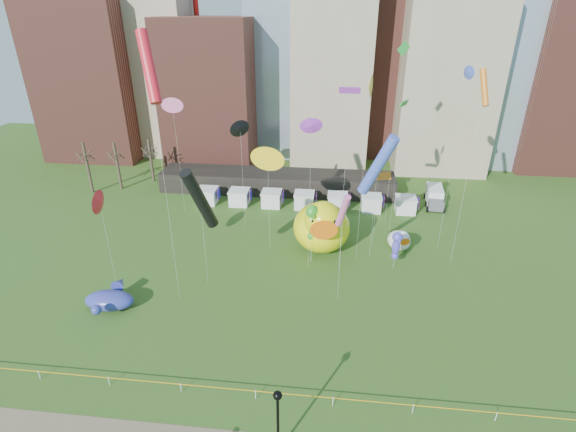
# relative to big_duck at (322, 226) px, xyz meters

# --- Properties ---
(ground) EXTENTS (160.00, 160.00, 0.00)m
(ground) POSITION_rel_big_duck_xyz_m (-4.08, -23.57, -3.41)
(ground) COLOR #36571B
(ground) RESTS_ON ground
(skyline) EXTENTS (101.00, 23.00, 68.00)m
(skyline) POSITION_rel_big_duck_xyz_m (-1.83, 37.49, 18.03)
(skyline) COLOR brown
(skyline) RESTS_ON ground
(pavilion) EXTENTS (38.00, 6.00, 3.20)m
(pavilion) POSITION_rel_big_duck_xyz_m (-8.08, 18.43, -1.81)
(pavilion) COLOR black
(pavilion) RESTS_ON ground
(vendor_tents) EXTENTS (33.24, 2.80, 2.40)m
(vendor_tents) POSITION_rel_big_duck_xyz_m (-3.07, 12.43, -2.30)
(vendor_tents) COLOR white
(vendor_tents) RESTS_ON ground
(bare_trees) EXTENTS (8.44, 6.44, 8.50)m
(bare_trees) POSITION_rel_big_duck_xyz_m (-34.25, 16.97, 0.60)
(bare_trees) COLOR #382B21
(bare_trees) RESTS_ON ground
(caution_tape) EXTENTS (50.00, 0.06, 0.90)m
(caution_tape) POSITION_rel_big_duck_xyz_m (-4.08, -23.57, -2.73)
(caution_tape) COLOR white
(caution_tape) RESTS_ON ground
(big_duck) EXTENTS (7.67, 9.91, 7.43)m
(big_duck) POSITION_rel_big_duck_xyz_m (0.00, 0.00, 0.00)
(big_duck) COLOR #F1EC0C
(big_duck) RESTS_ON ground
(small_duck) EXTENTS (3.40, 4.10, 2.95)m
(small_duck) POSITION_rel_big_duck_xyz_m (9.74, 1.17, -2.06)
(small_duck) COLOR white
(small_duck) RESTS_ON ground
(seahorse_green) EXTENTS (1.63, 1.98, 7.40)m
(seahorse_green) POSITION_rel_big_duck_xyz_m (-1.08, -2.93, 2.14)
(seahorse_green) COLOR silver
(seahorse_green) RESTS_ON ground
(seahorse_purple) EXTENTS (1.26, 1.55, 4.76)m
(seahorse_purple) POSITION_rel_big_duck_xyz_m (8.64, -3.37, -0.11)
(seahorse_purple) COLOR silver
(seahorse_purple) RESTS_ON ground
(whale_inflatable) EXTENTS (5.08, 6.43, 2.20)m
(whale_inflatable) POSITION_rel_big_duck_xyz_m (-20.72, -13.92, -2.40)
(whale_inflatable) COLOR #40338C
(whale_inflatable) RESTS_ON ground
(lamppost) EXTENTS (0.60, 0.60, 5.78)m
(lamppost) POSITION_rel_big_duck_xyz_m (-1.74, -27.77, 0.12)
(lamppost) COLOR black
(lamppost) RESTS_ON footpath
(box_truck) EXTENTS (2.92, 6.34, 2.61)m
(box_truck) POSITION_rel_big_duck_xyz_m (16.70, 15.76, -2.07)
(box_truck) COLOR white
(box_truck) RESTS_ON ground
(kite_0) EXTENTS (0.64, 2.23, 11.44)m
(kite_0) POSITION_rel_big_duck_xyz_m (-21.60, -10.83, 6.91)
(kite_0) COLOR silver
(kite_0) RESTS_ON ground
(kite_1) EXTENTS (2.06, 0.26, 16.72)m
(kite_1) POSITION_rel_big_duck_xyz_m (-20.74, 9.08, 12.25)
(kite_1) COLOR silver
(kite_1) RESTS_ON ground
(kite_2) EXTENTS (1.46, 1.75, 14.90)m
(kite_2) POSITION_rel_big_duck_xyz_m (-10.70, 4.87, 10.44)
(kite_2) COLOR silver
(kite_2) RESTS_ON ground
(kite_3) EXTENTS (1.30, 2.01, 17.51)m
(kite_3) POSITION_rel_big_duck_xyz_m (9.10, 6.19, 13.55)
(kite_3) COLOR silver
(kite_3) RESTS_ON ground
(kite_4) EXTENTS (2.83, 1.08, 13.35)m
(kite_4) POSITION_rel_big_duck_xyz_m (-6.44, -0.49, 8.52)
(kite_4) COLOR silver
(kite_4) RESTS_ON ground
(kite_5) EXTENTS (4.42, 3.09, 15.53)m
(kite_5) POSITION_rel_big_duck_xyz_m (5.92, -1.32, 8.44)
(kite_5) COLOR silver
(kite_5) RESTS_ON ground
(kite_6) EXTENTS (1.25, 2.21, 22.15)m
(kite_6) POSITION_rel_big_duck_xyz_m (15.63, -1.11, 16.90)
(kite_6) COLOR silver
(kite_6) RESTS_ON ground
(kite_7) EXTENTS (1.57, 0.59, 17.60)m
(kite_7) POSITION_rel_big_duck_xyz_m (-1.33, -4.35, 13.33)
(kite_7) COLOR silver
(kite_7) RESTS_ON ground
(kite_8) EXTENTS (2.70, 3.40, 26.07)m
(kite_8) POSITION_rel_big_duck_xyz_m (-14.31, -11.71, 19.74)
(kite_8) COLOR silver
(kite_8) RESTS_ON ground
(kite_9) EXTENTS (1.53, 2.33, 12.15)m
(kite_9) POSITION_rel_big_duck_xyz_m (2.17, -10.05, 6.81)
(kite_9) COLOR silver
(kite_9) RESTS_ON ground
(kite_10) EXTENTS (3.00, 4.38, 13.78)m
(kite_10) POSITION_rel_big_duck_xyz_m (-12.08, -8.79, 6.73)
(kite_10) COLOR silver
(kite_10) RESTS_ON ground
(kite_11) EXTENTS (1.62, 0.77, 23.97)m
(kite_11) POSITION_rel_big_duck_xyz_m (8.70, 8.84, 18.36)
(kite_11) COLOR silver
(kite_11) RESTS_ON ground
(kite_12) EXTENTS (0.62, 2.27, 21.45)m
(kite_12) POSITION_rel_big_duck_xyz_m (4.35, -1.54, 16.87)
(kite_12) COLOR silver
(kite_12) RESTS_ON ground
(kite_13) EXTENTS (0.54, 1.43, 22.06)m
(kite_13) POSITION_rel_big_duck_xyz_m (14.67, 1.95, 17.78)
(kite_13) COLOR silver
(kite_13) RESTS_ON ground
(kite_14) EXTENTS (2.99, 1.19, 9.99)m
(kite_14) POSITION_rel_big_duck_xyz_m (6.46, 1.58, 6.09)
(kite_14) COLOR silver
(kite_14) RESTS_ON ground
(kite_15) EXTENTS (2.07, 0.50, 20.72)m
(kite_15) POSITION_rel_big_duck_xyz_m (2.27, -4.58, 16.66)
(kite_15) COLOR silver
(kite_15) RESTS_ON ground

